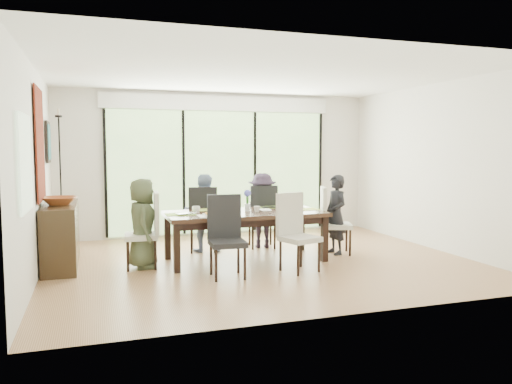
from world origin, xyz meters
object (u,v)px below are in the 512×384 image
object	(u,v)px
vase	(247,207)
sideboard	(61,235)
chair_far_left	(203,218)
person_far_left	(203,213)
chair_far_right	(262,216)
bowl	(59,201)
person_left_end	(142,223)
laptop	(189,214)
cup_a	(196,209)
table_top	(245,214)
cup_c	(293,206)
chair_left_end	(141,230)
person_right_end	(336,214)
chair_near_right	(300,232)
chair_right_end	(337,220)
person_far_right	(262,210)
chair_near_left	(227,237)
cup_b	(257,209)

from	to	relation	value
vase	sideboard	distance (m)	2.66
chair_far_left	person_far_left	world-z (taller)	person_far_left
chair_far_right	sideboard	size ratio (longest dim) A/B	0.68
bowl	person_left_end	bearing A→B (deg)	-18.55
laptop	person_left_end	bearing A→B (deg)	152.35
person_left_end	cup_a	bearing A→B (deg)	-76.81
table_top	cup_c	xyz separation A→B (m)	(0.80, 0.10, 0.08)
chair_left_end	laptop	size ratio (longest dim) A/B	3.33
laptop	vase	bearing A→B (deg)	-9.16
person_right_end	cup_a	bearing A→B (deg)	-99.42
chair_near_right	vase	size ratio (longest dim) A/B	9.17
chair_far_left	bowl	size ratio (longest dim) A/B	2.29
chair_far_left	cup_a	distance (m)	0.78
table_top	chair_right_end	xyz separation A→B (m)	(1.50, 0.00, -0.16)
chair_far_left	person_far_right	distance (m)	1.00
chair_near_left	bowl	xyz separation A→B (m)	(-2.06, 1.23, 0.40)
chair_near_right	cup_a	distance (m)	1.59
chair_far_right	cup_c	bearing A→B (deg)	117.58
table_top	bowl	bearing A→B (deg)	171.95
chair_far_right	table_top	bearing A→B (deg)	66.24
cup_a	cup_b	world-z (taller)	cup_a
table_top	cup_a	size ratio (longest dim) A/B	19.35
cup_a	cup_b	bearing A→B (deg)	-16.39
cup_c	chair_far_left	bearing A→B (deg)	149.04
person_right_end	cup_c	world-z (taller)	person_right_end
person_far_left	vase	world-z (taller)	person_far_left
chair_far_right	person_left_end	distance (m)	2.20
person_far_left	laptop	world-z (taller)	person_far_left
chair_far_left	cup_c	distance (m)	1.48
person_far_left	sideboard	bearing A→B (deg)	20.10
person_far_left	cup_b	world-z (taller)	person_far_left
person_far_left	cup_b	xyz separation A→B (m)	(0.60, -0.93, 0.15)
person_right_end	sideboard	size ratio (longest dim) A/B	0.80
table_top	chair_far_right	size ratio (longest dim) A/B	2.18
chair_right_end	person_far_left	xyz separation A→B (m)	(-1.95, 0.83, 0.09)
table_top	chair_far_right	world-z (taller)	chair_far_right
chair_far_left	laptop	world-z (taller)	chair_far_left
chair_far_right	cup_c	world-z (taller)	chair_far_right
cup_c	bowl	distance (m)	3.37
chair_right_end	chair_far_left	bearing A→B (deg)	86.18
person_far_right	laptop	size ratio (longest dim) A/B	3.91
chair_far_left	chair_near_left	xyz separation A→B (m)	(-0.05, -1.72, 0.00)
chair_near_left	chair_near_right	distance (m)	1.00
chair_left_end	person_far_left	xyz separation A→B (m)	(1.05, 0.83, 0.09)
person_far_left	sideboard	world-z (taller)	person_far_left
bowl	cup_c	bearing A→B (deg)	-4.46
laptop	person_far_right	bearing A→B (deg)	14.97
person_left_end	sideboard	world-z (taller)	person_left_end
chair_near_left	cup_c	size ratio (longest dim) A/B	8.87
chair_right_end	person_right_end	bearing A→B (deg)	109.74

